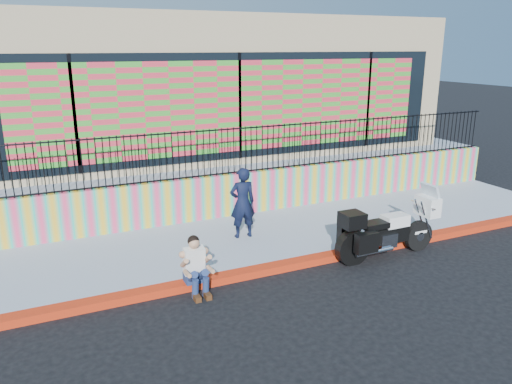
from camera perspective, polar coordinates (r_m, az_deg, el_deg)
ground at (r=10.74m, az=6.94°, el=-8.01°), size 90.00×90.00×0.00m
red_curb at (r=10.71m, az=6.95°, el=-7.65°), size 16.00×0.30×0.15m
sidewalk at (r=12.03m, az=2.85°, el=-4.78°), size 16.00×3.00×0.15m
mural_wall at (r=13.19m, az=-0.32°, el=0.03°), size 16.00×0.20×1.10m
metal_fence at (r=12.91m, az=-0.33°, el=4.93°), size 15.80×0.04×1.20m
elevated_platform at (r=17.84m, az=-7.11°, el=3.98°), size 16.00×10.00×1.25m
storefront_building at (r=17.26m, az=-7.20°, el=12.38°), size 14.00×8.06×4.00m
police_motorcycle at (r=11.05m, az=14.60°, el=-4.15°), size 2.45×0.81×1.52m
police_officer at (r=11.37m, az=-1.55°, el=-1.24°), size 0.63×0.44×1.65m
seated_man at (r=9.31m, az=-6.78°, el=-8.92°), size 0.54×0.71×1.06m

